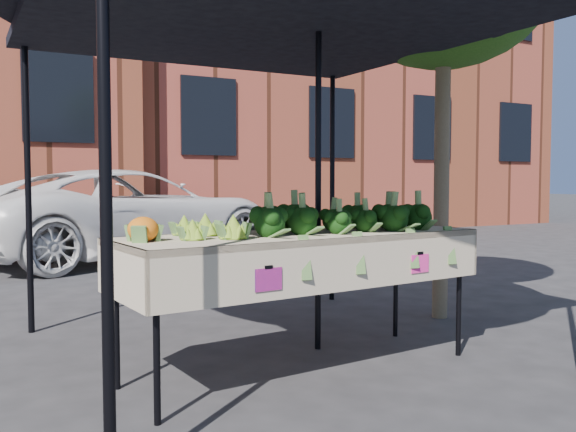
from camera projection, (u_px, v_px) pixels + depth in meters
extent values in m
plane|color=#272729|center=(320.00, 364.00, 4.13)|extent=(90.00, 90.00, 0.00)
cube|color=#C3B192|center=(303.00, 302.00, 3.97)|extent=(2.46, 1.00, 0.90)
cube|color=#F22D8C|center=(259.00, 279.00, 3.36)|extent=(0.17, 0.01, 0.12)
cube|color=#F62E98|center=(422.00, 265.00, 3.91)|extent=(0.17, 0.01, 0.12)
ellipsoid|color=black|center=(337.00, 214.00, 4.09)|extent=(1.35, 0.55, 0.24)
ellipsoid|color=#88AF31|center=(203.00, 222.00, 3.65)|extent=(0.41, 0.55, 0.18)
ellipsoid|color=orange|center=(143.00, 227.00, 3.39)|extent=(0.18, 0.18, 0.16)
imported|color=white|center=(127.00, 98.00, 9.64)|extent=(2.04, 2.64, 5.05)
cube|color=brown|center=(302.00, 79.00, 18.18)|extent=(12.00, 8.00, 8.50)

